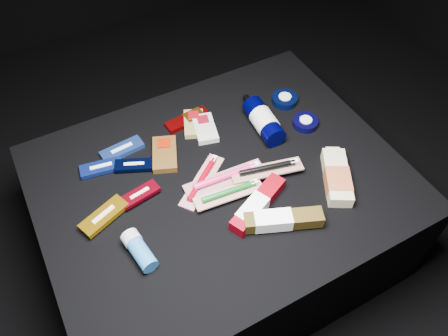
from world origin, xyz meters
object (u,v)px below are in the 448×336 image
bodywash_bottle (337,178)px  toothpaste_carton_red (256,206)px  deodorant_stick (139,250)px  lotion_bottle (264,121)px

bodywash_bottle → toothpaste_carton_red: bearing=-156.2°
bodywash_bottle → deodorant_stick: bearing=-155.3°
lotion_bottle → toothpaste_carton_red: lotion_bottle is taller
deodorant_stick → toothpaste_carton_red: (0.31, -0.02, -0.00)m
bodywash_bottle → toothpaste_carton_red: same height
deodorant_stick → lotion_bottle: bearing=16.5°
lotion_bottle → bodywash_bottle: (0.07, -0.27, -0.01)m
bodywash_bottle → deodorant_stick: size_ratio=1.66×
toothpaste_carton_red → bodywash_bottle: bearing=-30.9°
lotion_bottle → deodorant_stick: 0.53m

